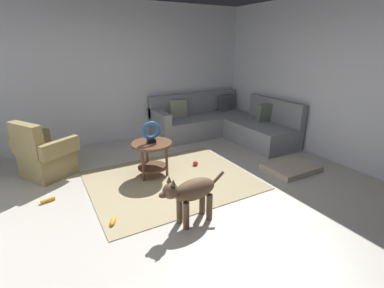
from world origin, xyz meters
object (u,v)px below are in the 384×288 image
(sectional_couch, at_px, (222,124))
(armchair, at_px, (44,156))
(dog_bed_mat, at_px, (291,167))
(dog_toy_ball, at_px, (195,163))
(side_table, at_px, (152,150))
(torus_sculpture, at_px, (151,131))
(dog, at_px, (191,192))
(dog_toy_rope, at_px, (48,200))
(dog_toy_bone, at_px, (113,221))

(sectional_couch, bearing_deg, armchair, -175.68)
(dog_bed_mat, distance_m, dog_toy_ball, 1.54)
(side_table, distance_m, torus_sculpture, 0.29)
(armchair, height_order, side_table, armchair)
(sectional_couch, height_order, dog_toy_ball, sectional_couch)
(dog_toy_ball, bearing_deg, torus_sculpture, -179.67)
(side_table, distance_m, dog, 1.32)
(torus_sculpture, relative_size, dog, 0.38)
(dog_toy_rope, bearing_deg, dog_bed_mat, -13.64)
(armchair, bearing_deg, dog_toy_ball, 38.96)
(armchair, relative_size, dog, 1.17)
(torus_sculpture, xyz_separation_m, dog_toy_bone, (-0.85, -0.91, -0.68))
(dog_bed_mat, relative_size, dog_toy_rope, 4.77)
(armchair, xyz_separation_m, dog, (1.35, -2.10, 0.05))
(torus_sculpture, height_order, dog_toy_bone, torus_sculpture)
(dog_toy_rope, bearing_deg, side_table, 1.89)
(dog_toy_rope, bearing_deg, dog_toy_bone, -54.53)
(dog, bearing_deg, torus_sculpture, -7.04)
(torus_sculpture, height_order, dog_bed_mat, torus_sculpture)
(dog_toy_rope, bearing_deg, torus_sculpture, 1.89)
(side_table, relative_size, dog, 0.71)
(torus_sculpture, distance_m, dog_toy_bone, 1.42)
(torus_sculpture, xyz_separation_m, dog, (-0.06, -1.32, -0.33))
(armchair, bearing_deg, dog, 1.51)
(dog, bearing_deg, dog_toy_ball, -35.93)
(dog_toy_ball, distance_m, dog_toy_bone, 1.84)
(dog_toy_bone, bearing_deg, dog, -27.48)
(sectional_couch, bearing_deg, dog_toy_rope, -162.56)
(sectional_couch, bearing_deg, side_table, -152.63)
(sectional_couch, height_order, dog_toy_bone, sectional_couch)
(torus_sculpture, bearing_deg, side_table, 104.04)
(dog, bearing_deg, dog_toy_rope, 43.48)
(armchair, distance_m, torus_sculpture, 1.66)
(armchair, relative_size, side_table, 1.66)
(dog_toy_rope, bearing_deg, dog, -42.26)
(dog_bed_mat, bearing_deg, dog, -168.31)
(sectional_couch, relative_size, dog_toy_rope, 13.41)
(dog_toy_ball, xyz_separation_m, dog_toy_rope, (-2.21, -0.05, -0.02))
(torus_sculpture, bearing_deg, dog_bed_mat, -23.91)
(torus_sculpture, relative_size, dog_toy_bone, 1.81)
(torus_sculpture, xyz_separation_m, dog_bed_mat, (2.01, -0.89, -0.67))
(armchair, relative_size, dog_toy_ball, 11.52)
(dog, bearing_deg, armchair, 28.46)
(sectional_couch, relative_size, dog_bed_mat, 2.81)
(dog_bed_mat, distance_m, dog_toy_rope, 3.57)
(sectional_couch, bearing_deg, dog, -131.39)
(armchair, distance_m, dog_toy_bone, 1.81)
(sectional_couch, distance_m, armchair, 3.44)
(sectional_couch, relative_size, dog_toy_bone, 12.50)
(dog_toy_rope, bearing_deg, dog_toy_ball, 1.36)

